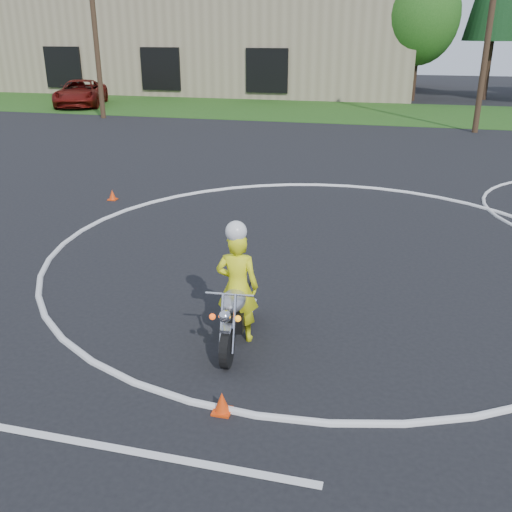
# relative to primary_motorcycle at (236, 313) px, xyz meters

# --- Properties ---
(ground) EXTENTS (120.00, 120.00, 0.00)m
(ground) POSITION_rel_primary_motorcycle_xyz_m (0.78, 1.25, -0.53)
(ground) COLOR black
(ground) RESTS_ON ground
(grass_strip) EXTENTS (120.00, 10.00, 0.02)m
(grass_strip) POSITION_rel_primary_motorcycle_xyz_m (0.78, 28.25, -0.52)
(grass_strip) COLOR #1E4714
(grass_strip) RESTS_ON ground
(course_markings) EXTENTS (19.05, 19.05, 0.12)m
(course_markings) POSITION_rel_primary_motorcycle_xyz_m (2.95, 5.60, -0.52)
(course_markings) COLOR silver
(course_markings) RESTS_ON ground
(primary_motorcycle) EXTENTS (0.72, 2.07, 1.09)m
(primary_motorcycle) POSITION_rel_primary_motorcycle_xyz_m (0.00, 0.00, 0.00)
(primary_motorcycle) COLOR black
(primary_motorcycle) RESTS_ON ground
(rider_primary_grp) EXTENTS (0.70, 0.50, 2.02)m
(rider_primary_grp) POSITION_rel_primary_motorcycle_xyz_m (-0.01, 0.14, 0.45)
(rider_primary_grp) COLOR yellow
(rider_primary_grp) RESTS_ON ground
(pickup_grp) EXTENTS (4.49, 6.44, 1.63)m
(pickup_grp) POSITION_rel_primary_motorcycle_xyz_m (-18.25, 26.87, 0.29)
(pickup_grp) COLOR #630F0B
(pickup_grp) RESTS_ON ground
(warehouse) EXTENTS (41.00, 17.00, 8.30)m
(warehouse) POSITION_rel_primary_motorcycle_xyz_m (-17.22, 41.24, 3.63)
(warehouse) COLOR tan
(warehouse) RESTS_ON ground
(utility_poles) EXTENTS (41.60, 1.12, 10.00)m
(utility_poles) POSITION_rel_primary_motorcycle_xyz_m (5.78, 22.25, 4.67)
(utility_poles) COLOR #473321
(utility_poles) RESTS_ON ground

